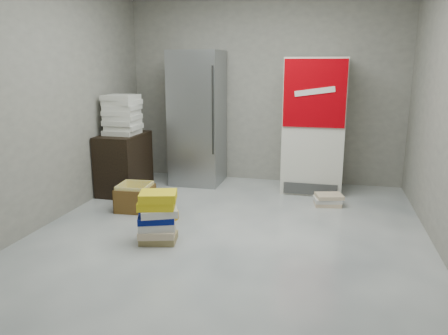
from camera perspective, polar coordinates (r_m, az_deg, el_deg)
ground at (r=4.36m, az=-0.06°, el=-9.80°), size 5.00×5.00×0.00m
room_shell at (r=4.00m, az=-0.07°, el=14.57°), size 4.04×5.04×2.82m
steel_fridge at (r=6.34m, az=-3.44°, el=6.45°), size 0.70×0.72×1.90m
coke_cooler at (r=6.07m, az=11.68°, el=5.45°), size 0.80×0.73×1.80m
wood_shelf at (r=6.07m, az=-12.91°, el=0.55°), size 0.50×0.80×0.80m
supply_box_stack at (r=5.96m, az=-13.15°, el=6.74°), size 0.44×0.43×0.52m
phonebook_stack_main at (r=4.33m, az=-8.67°, el=-6.44°), size 0.45×0.39×0.51m
phonebook_stack_side at (r=5.58m, az=13.42°, el=-4.11°), size 0.39×0.32×0.14m
cardboard_box at (r=5.36m, az=-11.51°, el=-4.06°), size 0.42×0.42×0.32m
bucket_lid at (r=5.03m, az=-7.71°, el=-6.16°), size 0.32×0.32×0.08m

